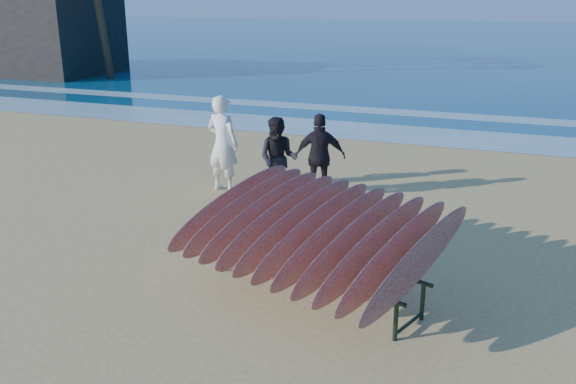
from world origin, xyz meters
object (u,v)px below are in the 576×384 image
Objects in this scene: surfboard_rack at (314,231)px; building at (21,32)px; person_dark_b at (320,157)px; person_dark_a at (278,159)px; person_white at (223,144)px.

surfboard_rack is 0.40× the size of building.
person_dark_a is at bearing 6.13° from person_dark_b.
person_dark_b reaches higher than person_dark_a.
surfboard_rack is 29.45m from building.
person_dark_b reaches higher than surfboard_rack.
person_white reaches higher than person_dark_a.
person_dark_a reaches higher than surfboard_rack.
building is at bearing -27.02° from person_white.
surfboard_rack is 2.24× the size of person_dark_b.
person_dark_b is at bearing 15.73° from person_dark_a.
person_dark_a is 25.66m from building.
person_white is 1.17× the size of person_dark_b.
person_white is 2.04m from person_dark_b.
surfboard_rack is at bearing 141.53° from person_white.
surfboard_rack is 1.92× the size of person_white.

